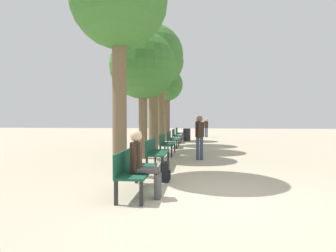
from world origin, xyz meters
TOP-DOWN VIEW (x-y plane):
  - ground_plane at (0.00, 0.00)m, footprint 80.00×80.00m
  - bench_row_0 at (-1.59, 0.25)m, footprint 0.55×1.70m
  - bench_row_1 at (-1.59, 3.20)m, footprint 0.55×1.70m
  - bench_row_2 at (-1.59, 6.16)m, footprint 0.55×1.70m
  - bench_row_3 at (-1.59, 9.12)m, footprint 0.55×1.70m
  - bench_row_4 at (-1.59, 12.08)m, footprint 0.55×1.70m
  - bench_row_5 at (-1.59, 15.03)m, footprint 0.55×1.70m
  - tree_row_0 at (-2.36, 1.85)m, footprint 2.62×2.62m
  - tree_row_1 at (-2.36, 5.05)m, footprint 2.59×2.59m
  - tree_row_2 at (-2.36, 7.60)m, footprint 2.90×2.90m
  - tree_row_3 at (-2.36, 10.41)m, footprint 2.70×2.70m
  - tree_row_4 at (-2.36, 13.51)m, footprint 2.31×2.31m
  - person_seated at (-1.35, -0.08)m, footprint 0.60×0.34m
  - backpack at (-1.05, 1.28)m, footprint 0.22×0.31m
  - pedestrian_near at (-0.14, 13.62)m, footprint 0.33×0.29m
  - pedestrian_mid at (0.62, 17.62)m, footprint 0.33×0.28m
  - pedestrian_far at (-0.16, 4.86)m, footprint 0.33×0.29m
  - trash_bin at (-0.91, 13.35)m, footprint 0.51×0.51m

SIDE VIEW (x-z plane):
  - ground_plane at x=0.00m, z-range 0.00..0.00m
  - backpack at x=-1.05m, z-range 0.00..0.47m
  - trash_bin at x=-0.91m, z-range 0.00..0.89m
  - bench_row_0 at x=-1.59m, z-range 0.08..0.97m
  - bench_row_1 at x=-1.59m, z-range 0.08..0.97m
  - bench_row_2 at x=-1.59m, z-range 0.08..0.97m
  - bench_row_3 at x=-1.59m, z-range 0.08..0.97m
  - bench_row_4 at x=-1.59m, z-range 0.08..0.97m
  - bench_row_5 at x=-1.59m, z-range 0.08..0.97m
  - person_seated at x=-1.35m, z-range 0.05..1.36m
  - pedestrian_mid at x=0.62m, z-range 0.12..1.73m
  - pedestrian_near at x=-0.14m, z-range 0.12..1.74m
  - pedestrian_far at x=-0.16m, z-range 0.12..1.77m
  - tree_row_1 at x=-2.36m, z-range 1.12..6.02m
  - tree_row_4 at x=-2.36m, z-range 1.29..6.44m
  - tree_row_2 at x=-2.36m, z-range 1.50..7.60m
  - tree_row_0 at x=-2.36m, z-range 1.63..7.66m
  - tree_row_3 at x=-2.36m, z-range 1.68..7.97m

